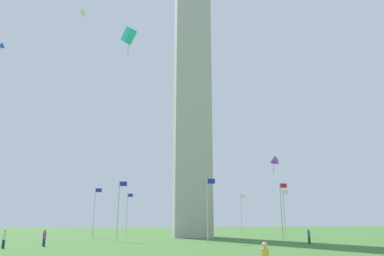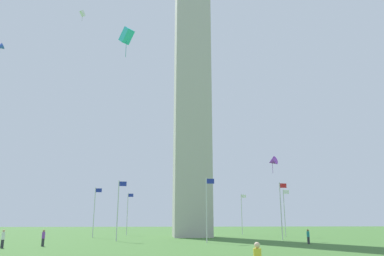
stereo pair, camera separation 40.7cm
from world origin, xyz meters
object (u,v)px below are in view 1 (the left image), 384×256
(flagpole_n, at_px, (284,210))
(flagpole_e, at_px, (183,212))
(flagpole_se, at_px, (127,212))
(person_purple_shirt, at_px, (44,238))
(obelisk_monument, at_px, (192,77))
(kite_white_box, at_px, (83,13))
(kite_blue_delta, at_px, (0,46))
(kite_purple_delta, at_px, (273,162))
(flagpole_s, at_px, (94,210))
(person_teal_shirt, at_px, (309,237))
(flagpole_w, at_px, (208,206))
(flagpole_sw, at_px, (119,207))
(person_white_shirt, at_px, (4,239))
(kite_cyan_box, at_px, (129,35))
(flagpole_nw, at_px, (282,208))
(flagpole_ne, at_px, (241,212))

(flagpole_n, bearing_deg, flagpole_e, 135.00)
(flagpole_se, relative_size, person_purple_shirt, 4.72)
(obelisk_monument, relative_size, kite_white_box, 33.14)
(kite_blue_delta, bearing_deg, kite_purple_delta, -9.24)
(obelisk_monument, relative_size, kite_purple_delta, 26.95)
(flagpole_e, bearing_deg, flagpole_se, -157.50)
(flagpole_s, bearing_deg, obelisk_monument, -0.00)
(obelisk_monument, distance_m, flagpole_se, 29.41)
(obelisk_monument, bearing_deg, kite_white_box, -142.60)
(flagpole_n, bearing_deg, kite_purple_delta, -113.50)
(person_teal_shirt, bearing_deg, flagpole_n, -12.41)
(flagpole_n, bearing_deg, flagpole_w, -135.00)
(flagpole_sw, distance_m, person_white_shirt, 16.40)
(flagpole_sw, height_order, person_white_shirt, flagpole_sw)
(flagpole_e, relative_size, kite_cyan_box, 2.77)
(person_purple_shirt, relative_size, kite_cyan_box, 0.59)
(flagpole_nw, bearing_deg, flagpole_n, 67.50)
(person_purple_shirt, bearing_deg, flagpole_se, 18.14)
(flagpole_nw, distance_m, person_purple_shirt, 32.00)
(flagpole_e, bearing_deg, person_teal_shirt, -73.00)
(flagpole_se, distance_m, kite_white_box, 38.51)
(flagpole_s, height_order, kite_blue_delta, kite_blue_delta)
(flagpole_s, height_order, person_purple_shirt, flagpole_s)
(flagpole_n, relative_size, flagpole_sw, 1.00)
(flagpole_s, distance_m, kite_blue_delta, 28.98)
(flagpole_w, relative_size, person_purple_shirt, 4.72)
(person_teal_shirt, bearing_deg, flagpole_se, 36.59)
(flagpole_nw, bearing_deg, kite_blue_delta, -177.27)
(person_white_shirt, distance_m, kite_cyan_box, 23.60)
(flagpole_e, height_order, person_teal_shirt, flagpole_e)
(person_white_shirt, bearing_deg, flagpole_se, 56.16)
(obelisk_monument, relative_size, person_teal_shirt, 34.49)
(person_purple_shirt, bearing_deg, person_teal_shirt, -58.46)
(flagpole_nw, bearing_deg, kite_cyan_box, -135.70)
(flagpole_n, height_order, kite_cyan_box, kite_cyan_box)
(flagpole_s, xyz_separation_m, kite_cyan_box, (6.52, -32.64, 14.87))
(person_teal_shirt, bearing_deg, obelisk_monument, 30.05)
(obelisk_monument, relative_size, flagpole_sw, 7.10)
(flagpole_nw, xyz_separation_m, person_teal_shirt, (-0.24, -9.19, -3.62))
(flagpole_s, bearing_deg, flagpole_ne, 22.50)
(flagpole_se, relative_size, flagpole_s, 1.00)
(obelisk_monument, relative_size, person_purple_shirt, 33.48)
(obelisk_monument, bearing_deg, flagpole_se, 134.85)
(flagpole_se, bearing_deg, kite_purple_delta, -57.96)
(person_teal_shirt, distance_m, kite_cyan_box, 30.59)
(obelisk_monument, distance_m, flagpole_nw, 29.45)
(obelisk_monument, xyz_separation_m, flagpole_e, (0.06, 16.44, -24.41))
(person_white_shirt, bearing_deg, flagpole_s, 59.49)
(flagpole_n, xyz_separation_m, kite_purple_delta, (-8.52, -19.60, 5.46))
(flagpole_ne, height_order, person_teal_shirt, flagpole_ne)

